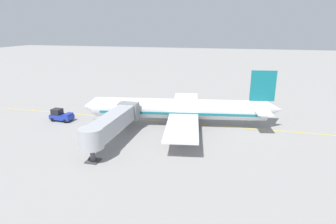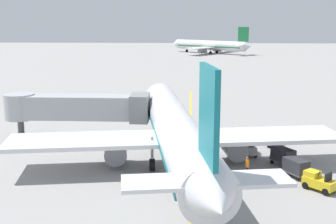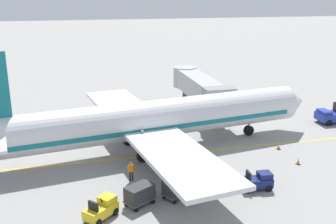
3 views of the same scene
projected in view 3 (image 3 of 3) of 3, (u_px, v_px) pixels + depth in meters
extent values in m
plane|color=gray|center=(164.00, 155.00, 38.84)|extent=(400.00, 400.00, 0.00)
cube|color=gold|center=(164.00, 155.00, 38.84)|extent=(0.24, 80.00, 0.01)
cylinder|color=silver|center=(154.00, 119.00, 39.07)|extent=(8.66, 32.18, 3.70)
cube|color=#14707A|center=(154.00, 123.00, 39.21)|extent=(8.30, 29.66, 0.44)
cone|color=silver|center=(294.00, 101.00, 45.47)|extent=(3.96, 2.94, 3.63)
cube|color=black|center=(282.00, 97.00, 44.61)|extent=(2.91, 1.52, 0.60)
cube|color=silver|center=(144.00, 126.00, 38.89)|extent=(30.44, 9.83, 0.36)
cylinder|color=gray|center=(135.00, 121.00, 44.40)|extent=(2.48, 3.47, 2.00)
cylinder|color=gray|center=(174.00, 158.00, 34.69)|extent=(2.48, 3.47, 2.00)
cylinder|color=black|center=(249.00, 130.00, 44.03)|extent=(0.62, 1.16, 1.10)
cylinder|color=gray|center=(249.00, 117.00, 43.58)|extent=(0.24, 0.24, 2.00)
cylinder|color=black|center=(128.00, 140.00, 41.15)|extent=(0.62, 1.16, 1.10)
cylinder|color=gray|center=(128.00, 126.00, 40.70)|extent=(0.24, 0.24, 2.00)
cylinder|color=black|center=(143.00, 156.00, 37.09)|extent=(0.62, 1.16, 1.10)
cylinder|color=gray|center=(142.00, 141.00, 36.64)|extent=(0.24, 0.24, 2.00)
cube|color=#A8AAAF|center=(201.00, 88.00, 50.78)|extent=(14.39, 2.80, 2.60)
cube|color=gray|center=(219.00, 101.00, 44.84)|extent=(2.00, 3.50, 2.99)
cylinder|color=#A8AAAF|center=(185.00, 77.00, 57.47)|extent=(3.36, 3.36, 2.86)
cylinder|color=#4C4C51|center=(185.00, 93.00, 58.16)|extent=(0.70, 0.70, 2.19)
cube|color=#38383A|center=(185.00, 100.00, 58.46)|extent=(1.80, 1.80, 0.16)
cube|color=#1E339E|center=(335.00, 116.00, 48.14)|extent=(2.42, 4.51, 0.90)
cube|color=#1E339E|center=(324.00, 112.00, 47.68)|extent=(1.92, 1.19, 0.36)
cylinder|color=black|center=(329.00, 123.00, 47.13)|extent=(0.39, 0.82, 0.80)
cylinder|color=black|center=(320.00, 118.00, 48.89)|extent=(0.39, 0.82, 0.80)
cube|color=gold|center=(101.00, 210.00, 27.75)|extent=(2.57, 2.66, 0.70)
cube|color=gold|center=(107.00, 199.00, 28.13)|extent=(1.46, 1.46, 0.44)
cube|color=black|center=(93.00, 206.00, 27.01)|extent=(0.73, 0.68, 0.64)
cylinder|color=black|center=(102.00, 201.00, 27.66)|extent=(0.24, 0.25, 0.54)
cylinder|color=black|center=(104.00, 207.00, 28.84)|extent=(0.52, 0.55, 0.56)
cylinder|color=black|center=(115.00, 212.00, 28.26)|extent=(0.52, 0.55, 0.56)
cylinder|color=black|center=(86.00, 218.00, 27.45)|extent=(0.52, 0.55, 0.56)
cylinder|color=black|center=(98.00, 223.00, 26.87)|extent=(0.52, 0.55, 0.56)
cube|color=silver|center=(204.00, 171.00, 33.86)|extent=(1.35, 2.57, 0.70)
cube|color=silver|center=(211.00, 164.00, 33.89)|extent=(1.08, 1.11, 0.44)
cube|color=black|center=(196.00, 165.00, 33.47)|extent=(0.85, 0.21, 0.64)
cylinder|color=black|center=(205.00, 164.00, 33.70)|extent=(0.10, 0.27, 0.54)
cylinder|color=black|center=(210.00, 171.00, 34.70)|extent=(0.23, 0.57, 0.56)
cylinder|color=black|center=(215.00, 176.00, 33.71)|extent=(0.23, 0.57, 0.56)
cylinder|color=black|center=(192.00, 173.00, 34.20)|extent=(0.23, 0.57, 0.56)
cylinder|color=black|center=(196.00, 179.00, 33.21)|extent=(0.23, 0.57, 0.56)
cube|color=navy|center=(256.00, 182.00, 31.87)|extent=(1.35, 2.57, 0.70)
cube|color=navy|center=(265.00, 175.00, 31.82)|extent=(1.08, 1.11, 0.44)
cube|color=black|center=(248.00, 175.00, 31.56)|extent=(0.85, 0.21, 0.64)
cylinder|color=black|center=(258.00, 175.00, 31.70)|extent=(0.10, 0.27, 0.54)
cylinder|color=black|center=(263.00, 182.00, 32.63)|extent=(0.23, 0.57, 0.56)
cylinder|color=black|center=(269.00, 188.00, 31.61)|extent=(0.23, 0.57, 0.56)
cylinder|color=black|center=(243.00, 184.00, 32.33)|extent=(0.23, 0.57, 0.56)
cylinder|color=black|center=(248.00, 190.00, 31.31)|extent=(0.23, 0.57, 0.56)
cube|color=#4C4C51|center=(177.00, 192.00, 30.68)|extent=(2.25, 2.56, 0.12)
cube|color=#2D2D33|center=(177.00, 185.00, 30.50)|extent=(2.14, 2.43, 1.10)
cylinder|color=#4C4C51|center=(189.00, 186.00, 31.66)|extent=(0.42, 0.64, 0.07)
cylinder|color=black|center=(179.00, 189.00, 31.68)|extent=(0.29, 0.37, 0.36)
cylinder|color=black|center=(189.00, 194.00, 30.93)|extent=(0.29, 0.37, 0.36)
cylinder|color=black|center=(164.00, 196.00, 30.56)|extent=(0.29, 0.37, 0.36)
cylinder|color=black|center=(174.00, 202.00, 29.81)|extent=(0.29, 0.37, 0.36)
cube|color=#4C4C51|center=(140.00, 200.00, 29.57)|extent=(2.25, 2.56, 0.12)
cube|color=#2D2D33|center=(140.00, 193.00, 29.40)|extent=(2.14, 2.43, 1.10)
cylinder|color=#4C4C51|center=(154.00, 193.00, 30.56)|extent=(0.42, 0.64, 0.07)
cylinder|color=black|center=(143.00, 196.00, 30.57)|extent=(0.29, 0.37, 0.36)
cylinder|color=black|center=(153.00, 201.00, 29.83)|extent=(0.29, 0.37, 0.36)
cylinder|color=black|center=(126.00, 204.00, 29.46)|extent=(0.29, 0.37, 0.36)
cylinder|color=black|center=(136.00, 210.00, 28.71)|extent=(0.29, 0.37, 0.36)
cylinder|color=#232328|center=(132.00, 176.00, 33.39)|extent=(0.15, 0.15, 0.85)
cylinder|color=#232328|center=(130.00, 176.00, 33.34)|extent=(0.15, 0.15, 0.85)
cube|color=orange|center=(131.00, 168.00, 33.15)|extent=(0.25, 0.38, 0.60)
cylinder|color=orange|center=(134.00, 168.00, 33.23)|extent=(0.09, 0.22, 0.57)
cylinder|color=orange|center=(128.00, 169.00, 33.11)|extent=(0.09, 0.22, 0.57)
sphere|color=#997051|center=(131.00, 164.00, 33.03)|extent=(0.22, 0.22, 0.22)
cube|color=red|center=(131.00, 163.00, 33.02)|extent=(0.08, 0.27, 0.10)
cube|color=black|center=(278.00, 149.00, 40.23)|extent=(0.36, 0.36, 0.04)
cone|color=orange|center=(279.00, 146.00, 40.14)|extent=(0.30, 0.30, 0.55)
cylinder|color=white|center=(279.00, 146.00, 40.13)|extent=(0.21, 0.21, 0.06)
cube|color=black|center=(298.00, 164.00, 36.73)|extent=(0.36, 0.36, 0.04)
cone|color=orange|center=(298.00, 161.00, 36.65)|extent=(0.30, 0.30, 0.55)
cylinder|color=white|center=(298.00, 161.00, 36.64)|extent=(0.21, 0.21, 0.06)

